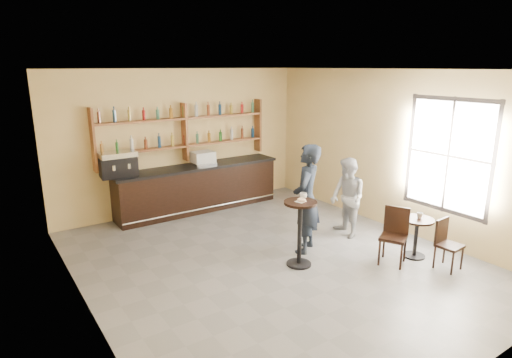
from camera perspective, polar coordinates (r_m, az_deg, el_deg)
floor at (r=7.53m, az=2.20°, el=-10.77°), size 7.00×7.00×0.00m
ceiling at (r=6.78m, az=2.47°, el=14.38°), size 7.00×7.00×0.00m
wall_back at (r=9.96m, az=-9.75°, el=5.09°), size 7.00×0.00×7.00m
wall_front at (r=4.78m, az=28.27°, el=-7.28°), size 7.00×0.00×7.00m
wall_left at (r=5.79m, az=-22.35°, el=-2.90°), size 0.00×7.00×7.00m
wall_right at (r=9.06m, az=17.83°, el=3.62°), size 0.00×7.00×7.00m
window_pane at (r=8.36m, az=24.28°, el=2.82°), size 0.00×2.00×2.00m
window_frame at (r=8.36m, az=24.26°, el=2.82°), size 0.04×1.70×2.10m
shelf_unit at (r=9.81m, az=-9.49°, el=6.20°), size 4.00×0.26×1.40m
liquor_bottles at (r=9.79m, az=-9.53°, el=7.18°), size 3.68×0.10×1.00m
bar_counter at (r=9.96m, az=-7.72°, el=-1.15°), size 3.91×0.76×1.06m
espresso_machine at (r=9.15m, az=-17.93°, el=1.89°), size 0.76×0.53×0.51m
pastry_case at (r=9.86m, az=-7.10°, el=2.78°), size 0.55×0.46×0.30m
pedestal_table at (r=7.18m, az=5.84°, el=-7.27°), size 0.63×0.63×1.12m
napkin at (r=6.99m, az=5.96°, el=-2.99°), size 0.18×0.18×0.00m
donut at (r=6.98m, az=6.08°, el=-2.79°), size 0.17×0.17×0.05m
cup_pedestal at (r=7.13m, az=6.32°, el=-2.23°), size 0.14×0.14×0.10m
man_main at (r=7.61m, az=6.73°, el=-2.65°), size 0.85×0.80×1.96m
cafe_table at (r=8.02m, az=20.53°, el=-7.35°), size 0.69×0.69×0.71m
cup_cafe at (r=7.92m, az=21.00°, el=-4.55°), size 0.12×0.12×0.10m
chair_west at (r=7.58m, az=17.85°, el=-7.36°), size 0.56×0.56×0.96m
chair_south at (r=7.74m, az=24.41°, el=-8.04°), size 0.39×0.39×0.84m
patron_second at (r=8.48m, az=12.08°, el=-2.46°), size 0.76×0.88×1.56m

